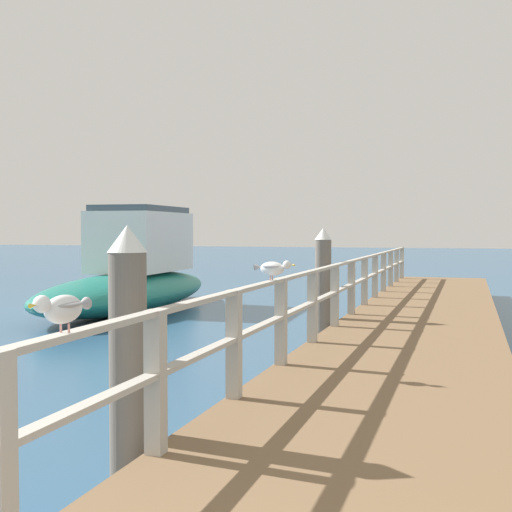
{
  "coord_description": "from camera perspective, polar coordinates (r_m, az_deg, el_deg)",
  "views": [
    {
      "loc": [
        0.79,
        -0.1,
        2.06
      ],
      "look_at": [
        -2.77,
        11.04,
        1.61
      ],
      "focal_mm": 46.89,
      "sensor_mm": 36.0,
      "label": 1
    }
  ],
  "objects": [
    {
      "name": "boat_2",
      "position": [
        17.6,
        -10.51,
        -1.62
      ],
      "size": [
        3.08,
        8.14,
        2.7
      ],
      "rotation": [
        0.0,
        0.0,
        0.05
      ],
      "color": "#197266",
      "rests_on": "ground_plane"
    },
    {
      "name": "seagull_background",
      "position": [
        7.16,
        1.45,
        -1.01
      ],
      "size": [
        0.48,
        0.21,
        0.21
      ],
      "rotation": [
        0.0,
        0.0,
        4.53
      ],
      "color": "white",
      "rests_on": "pier_railing"
    },
    {
      "name": "pier_deck",
      "position": [
        11.34,
        13.6,
        -6.93
      ],
      "size": [
        2.6,
        22.15,
        0.55
      ],
      "primitive_type": "cube",
      "color": "brown",
      "rests_on": "ground_plane"
    },
    {
      "name": "pier_railing",
      "position": [
        11.39,
        7.49,
        -2.39
      ],
      "size": [
        0.12,
        20.67,
        0.98
      ],
      "color": "#B2ADA3",
      "rests_on": "pier_deck"
    },
    {
      "name": "dock_piling_near",
      "position": [
        5.08,
        -10.86,
        -9.21
      ],
      "size": [
        0.29,
        0.29,
        2.1
      ],
      "color": "#6B6056",
      "rests_on": "ground_plane"
    },
    {
      "name": "dock_piling_far",
      "position": [
        11.58,
        5.74,
        -2.77
      ],
      "size": [
        0.29,
        0.29,
        2.1
      ],
      "color": "#6B6056",
      "rests_on": "ground_plane"
    },
    {
      "name": "seagull_foreground",
      "position": [
        3.62,
        -16.19,
        -4.25
      ],
      "size": [
        0.18,
        0.48,
        0.21
      ],
      "rotation": [
        0.0,
        0.0,
        3.11
      ],
      "color": "white",
      "rests_on": "pier_railing"
    }
  ]
}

